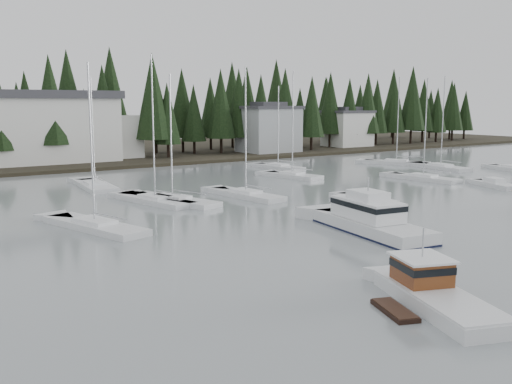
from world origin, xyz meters
TOP-DOWN VIEW (x-y plane):
  - far_shore_land at (0.00, 97.00)m, footprint 240.00×54.00m
  - conifer_treeline at (0.00, 86.00)m, footprint 200.00×22.00m
  - house_east_a at (36.00, 78.00)m, footprint 10.60×8.48m
  - house_east_b at (58.00, 80.00)m, footprint 9.54×7.42m
  - harbor_inn at (-2.96, 82.34)m, footprint 29.50×11.50m
  - lobster_boat_brown at (-4.96, 7.95)m, footprint 5.80×8.52m
  - cabin_cruiser_center at (4.03, 20.76)m, footprint 5.08×11.40m
  - sailboat_0 at (5.28, 39.38)m, footprint 3.63×9.90m
  - sailboat_2 at (23.29, 57.97)m, footprint 3.56×9.13m
  - sailboat_3 at (18.74, 48.83)m, footprint 4.40×8.56m
  - sailboat_4 at (-2.39, 40.64)m, footprint 5.60×11.10m
  - sailboat_5 at (49.33, 37.07)m, footprint 4.53×8.55m
  - sailboat_7 at (42.42, 52.45)m, footprint 7.26×10.13m
  - sailboat_8 at (-12.49, 33.46)m, footprint 5.29×10.82m
  - sailboat_9 at (-5.27, 54.43)m, footprint 3.95×10.36m
  - sailboat_11 at (30.78, 37.68)m, footprint 3.41×9.59m
  - sailboat_12 at (42.86, 44.40)m, footprint 4.04×9.92m
  - sailboat_13 at (-3.83, 41.44)m, footprint 4.63×10.00m
  - runabout_1 at (13.21, 30.35)m, footprint 2.26×6.79m
  - runabout_2 at (32.87, 29.24)m, footprint 4.03×6.81m

SIDE VIEW (x-z plane):
  - far_shore_land at x=0.00m, z-range -0.50..0.50m
  - conifer_treeline at x=0.00m, z-range -10.00..10.00m
  - sailboat_9 at x=-5.27m, z-range -6.40..6.52m
  - sailboat_4 at x=-2.39m, z-range -6.32..6.44m
  - sailboat_8 at x=-12.49m, z-range -6.44..6.57m
  - sailboat_2 at x=23.29m, z-range -6.18..6.32m
  - sailboat_11 at x=30.78m, z-range -6.47..6.61m
  - sailboat_12 at x=42.86m, z-range -6.87..7.02m
  - sailboat_7 at x=42.42m, z-range -6.95..7.10m
  - sailboat_0 at x=5.28m, z-range -6.72..6.87m
  - sailboat_13 at x=-3.83m, z-range -7.18..7.34m
  - sailboat_3 at x=18.74m, z-range -6.94..7.11m
  - sailboat_5 at x=49.33m, z-range -7.23..7.43m
  - runabout_1 at x=13.21m, z-range -0.58..0.84m
  - runabout_2 at x=32.87m, z-range -0.58..0.84m
  - lobster_boat_brown at x=-4.96m, z-range -1.54..2.46m
  - cabin_cruiser_center at x=4.03m, z-range -1.65..3.07m
  - house_east_b at x=58.00m, z-range 0.28..8.53m
  - house_east_a at x=36.00m, z-range 0.28..9.53m
  - harbor_inn at x=-2.96m, z-range 0.33..11.23m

